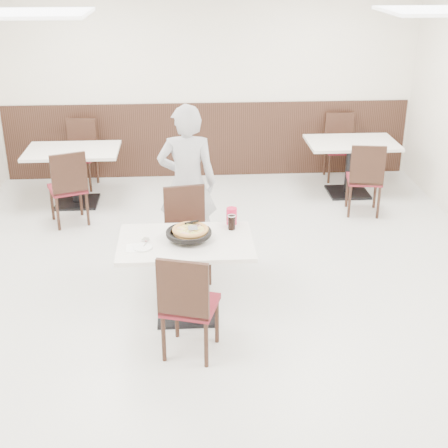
{
  "coord_description": "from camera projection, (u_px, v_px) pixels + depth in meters",
  "views": [
    {
      "loc": [
        -0.36,
        -5.45,
        3.13
      ],
      "look_at": [
        -0.01,
        -0.3,
        0.85
      ],
      "focal_mm": 50.0,
      "sensor_mm": 36.0,
      "label": 1
    }
  ],
  "objects": [
    {
      "name": "red_cup",
      "position": [
        232.0,
        216.0,
        5.86
      ],
      "size": [
        0.11,
        0.11,
        0.16
      ],
      "primitive_type": "cylinder",
      "rotation": [
        0.0,
        0.0,
        -0.1
      ],
      "color": "red",
      "rests_on": "main_table"
    },
    {
      "name": "fork",
      "position": [
        147.0,
        243.0,
        5.47
      ],
      "size": [
        0.06,
        0.14,
        0.0
      ],
      "primitive_type": "cube",
      "rotation": [
        0.0,
        0.0,
        -0.31
      ],
      "color": "white",
      "rests_on": "side_plate"
    },
    {
      "name": "pizza",
      "position": [
        191.0,
        232.0,
        5.59
      ],
      "size": [
        0.34,
        0.34,
        0.02
      ],
      "primitive_type": "cylinder",
      "rotation": [
        0.0,
        0.0,
        -0.1
      ],
      "color": "#CF9145",
      "rests_on": "pizza_pan"
    },
    {
      "name": "cola_glass",
      "position": [
        232.0,
        223.0,
        5.75
      ],
      "size": [
        0.07,
        0.07,
        0.13
      ],
      "primitive_type": "cylinder",
      "rotation": [
        0.0,
        0.0,
        -0.1
      ],
      "color": "black",
      "rests_on": "main_table"
    },
    {
      "name": "napkin",
      "position": [
        136.0,
        248.0,
        5.42
      ],
      "size": [
        0.17,
        0.17,
        0.0
      ],
      "primitive_type": "cube",
      "rotation": [
        0.0,
        0.0,
        0.04
      ],
      "color": "white",
      "rests_on": "main_table"
    },
    {
      "name": "side_plate",
      "position": [
        143.0,
        247.0,
        5.4
      ],
      "size": [
        0.18,
        0.18,
        0.01
      ],
      "primitive_type": "cylinder",
      "rotation": [
        0.0,
        0.0,
        -0.1
      ],
      "color": "white",
      "rests_on": "napkin"
    },
    {
      "name": "bg_table_left",
      "position": [
        75.0,
        177.0,
        8.23
      ],
      "size": [
        1.22,
        0.84,
        0.75
      ],
      "primitive_type": null,
      "rotation": [
        0.0,
        0.0,
        -0.03
      ],
      "color": "white",
      "rests_on": "floor"
    },
    {
      "name": "floor",
      "position": [
        223.0,
        289.0,
        6.25
      ],
      "size": [
        7.0,
        7.0,
        0.0
      ],
      "primitive_type": "plane",
      "color": "#B9B8B4",
      "rests_on": "ground"
    },
    {
      "name": "pizza_server",
      "position": [
        193.0,
        228.0,
        5.58
      ],
      "size": [
        0.09,
        0.11,
        0.0
      ],
      "primitive_type": "cube",
      "rotation": [
        0.0,
        0.0,
        0.07
      ],
      "color": "white",
      "rests_on": "pizza"
    },
    {
      "name": "chair_far",
      "position": [
        188.0,
        237.0,
        6.28
      ],
      "size": [
        0.48,
        0.48,
        0.95
      ],
      "primitive_type": null,
      "rotation": [
        0.0,
        0.0,
        3.3
      ],
      "color": "black",
      "rests_on": "floor"
    },
    {
      "name": "bg_chair_right_far",
      "position": [
        340.0,
        148.0,
        9.09
      ],
      "size": [
        0.44,
        0.44,
        0.95
      ],
      "primitive_type": null,
      "rotation": [
        0.0,
        0.0,
        3.1
      ],
      "color": "black",
      "rests_on": "floor"
    },
    {
      "name": "wainscot_back",
      "position": [
        208.0,
        140.0,
        9.21
      ],
      "size": [
        5.9,
        0.03,
        1.1
      ],
      "primitive_type": "cube",
      "color": "black",
      "rests_on": "floor"
    },
    {
      "name": "bg_chair_left_near",
      "position": [
        67.0,
        187.0,
        7.61
      ],
      "size": [
        0.54,
        0.54,
        0.95
      ],
      "primitive_type": null,
      "rotation": [
        0.0,
        0.0,
        0.37
      ],
      "color": "black",
      "rests_on": "floor"
    },
    {
      "name": "bg_table_right",
      "position": [
        350.0,
        168.0,
        8.57
      ],
      "size": [
        1.23,
        0.84,
        0.75
      ],
      "primitive_type": null,
      "rotation": [
        0.0,
        0.0,
        0.04
      ],
      "color": "white",
      "rests_on": "floor"
    },
    {
      "name": "chair_near",
      "position": [
        190.0,
        303.0,
        5.11
      ],
      "size": [
        0.52,
        0.52,
        0.95
      ],
      "primitive_type": null,
      "rotation": [
        0.0,
        0.0,
        -0.3
      ],
      "color": "black",
      "rests_on": "floor"
    },
    {
      "name": "trivet",
      "position": [
        192.0,
        237.0,
        5.59
      ],
      "size": [
        0.12,
        0.12,
        0.04
      ],
      "primitive_type": "cylinder",
      "rotation": [
        0.0,
        0.0,
        -0.1
      ],
      "color": "black",
      "rests_on": "main_table"
    },
    {
      "name": "wall_back",
      "position": [
        207.0,
        82.0,
        8.89
      ],
      "size": [
        6.0,
        0.04,
        2.8
      ],
      "primitive_type": "cube",
      "color": "silver",
      "rests_on": "floor"
    },
    {
      "name": "wall_front",
      "position": [
        280.0,
        420.0,
        2.49
      ],
      "size": [
        6.0,
        0.04,
        2.8
      ],
      "primitive_type": "cube",
      "color": "silver",
      "rests_on": "floor"
    },
    {
      "name": "bg_chair_right_near",
      "position": [
        364.0,
        178.0,
        7.9
      ],
      "size": [
        0.48,
        0.48,
        0.95
      ],
      "primitive_type": null,
      "rotation": [
        0.0,
        0.0,
        -0.16
      ],
      "color": "black",
      "rests_on": "floor"
    },
    {
      "name": "main_table",
      "position": [
        187.0,
        278.0,
        5.7
      ],
      "size": [
        1.28,
        0.92,
        0.75
      ],
      "primitive_type": null,
      "rotation": [
        0.0,
        0.0,
        -0.1
      ],
      "color": "white",
      "rests_on": "floor"
    },
    {
      "name": "bg_chair_left_far",
      "position": [
        80.0,
        155.0,
        8.77
      ],
      "size": [
        0.48,
        0.48,
        0.95
      ],
      "primitive_type": null,
      "rotation": [
        0.0,
        0.0,
        2.98
      ],
      "color": "black",
      "rests_on": "floor"
    },
    {
      "name": "diner_person",
      "position": [
        187.0,
        184.0,
        6.6
      ],
      "size": [
        0.64,
        0.44,
        1.71
      ],
      "primitive_type": "imported",
      "rotation": [
        0.0,
        0.0,
        3.1
      ],
      "color": "#B7B7BC",
      "rests_on": "floor"
    },
    {
      "name": "pizza_pan",
      "position": [
        189.0,
        236.0,
        5.55
      ],
      "size": [
        0.39,
        0.39,
        0.01
      ],
      "primitive_type": "cylinder",
      "rotation": [
        0.0,
        0.0,
        -0.1
      ],
      "color": "black",
      "rests_on": "trivet"
    }
  ]
}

